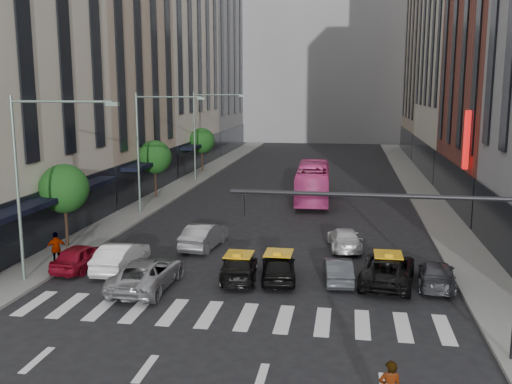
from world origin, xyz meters
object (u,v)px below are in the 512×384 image
at_px(streetlamp_mid, 150,137).
at_px(taxi_center, 279,267).
at_px(car_white_front, 121,257).
at_px(car_red, 81,257).
at_px(streetlamp_far, 203,124).
at_px(bus, 313,182).
at_px(streetlamp_near, 34,164).
at_px(taxi_left, 239,267).
at_px(pedestrian_far, 57,249).

relative_size(streetlamp_mid, taxi_center, 2.18).
relative_size(car_white_front, taxi_center, 1.11).
bearing_deg(car_red, car_white_front, -171.80).
height_order(streetlamp_mid, car_red, streetlamp_mid).
xyz_separation_m(streetlamp_mid, car_white_front, (3.04, -13.41, -5.15)).
bearing_deg(streetlamp_far, taxi_center, -68.97).
distance_m(car_white_front, bus, 22.56).
height_order(streetlamp_near, taxi_left, streetlamp_near).
height_order(taxi_left, taxi_center, taxi_center).
height_order(streetlamp_near, pedestrian_far, streetlamp_near).
xyz_separation_m(taxi_left, pedestrian_far, (-9.92, 0.23, 0.42)).
xyz_separation_m(car_red, taxi_center, (10.57, -0.12, 0.02)).
xyz_separation_m(car_red, pedestrian_far, (-1.32, -0.03, 0.37)).
height_order(streetlamp_far, pedestrian_far, streetlamp_far).
distance_m(taxi_left, pedestrian_far, 9.93).
height_order(streetlamp_far, bus, streetlamp_far).
distance_m(car_white_front, pedestrian_far, 3.54).
xyz_separation_m(streetlamp_mid, pedestrian_far, (-0.48, -13.60, -4.84)).
distance_m(streetlamp_mid, streetlamp_far, 16.00).
distance_m(streetlamp_mid, taxi_center, 18.57).
height_order(streetlamp_far, car_red, streetlamp_far).
distance_m(streetlamp_far, taxi_left, 31.73).
distance_m(streetlamp_near, car_red, 5.82).
bearing_deg(car_white_front, streetlamp_near, 40.62).
bearing_deg(taxi_center, pedestrian_far, -7.57).
bearing_deg(streetlamp_mid, car_red, -86.44).
bearing_deg(bus, car_red, 60.19).
bearing_deg(pedestrian_far, taxi_left, 146.87).
bearing_deg(streetlamp_far, car_white_front, -84.09).
height_order(streetlamp_mid, pedestrian_far, streetlamp_mid).
bearing_deg(streetlamp_mid, pedestrian_far, -92.01).
relative_size(streetlamp_near, taxi_left, 2.05).
bearing_deg(streetlamp_near, car_red, 70.84).
height_order(car_red, pedestrian_far, pedestrian_far).
xyz_separation_m(car_red, bus, (10.93, 20.95, 0.88)).
xyz_separation_m(streetlamp_far, bus, (11.78, -8.62, -4.33)).
height_order(taxi_left, pedestrian_far, pedestrian_far).
relative_size(streetlamp_mid, car_white_front, 1.97).
height_order(bus, pedestrian_far, bus).
bearing_deg(car_red, bus, -113.52).
relative_size(car_white_front, bus, 0.40).
height_order(streetlamp_mid, car_white_front, streetlamp_mid).
height_order(car_white_front, bus, bus).
distance_m(taxi_left, bus, 21.36).
distance_m(streetlamp_far, taxi_center, 32.24).
height_order(car_red, taxi_left, car_red).
relative_size(streetlamp_far, car_red, 2.24).
distance_m(car_red, car_white_front, 2.21).
bearing_deg(car_white_front, bus, -112.55).
bearing_deg(car_red, taxi_left, -177.72).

